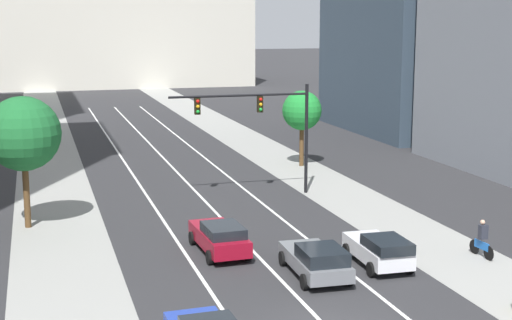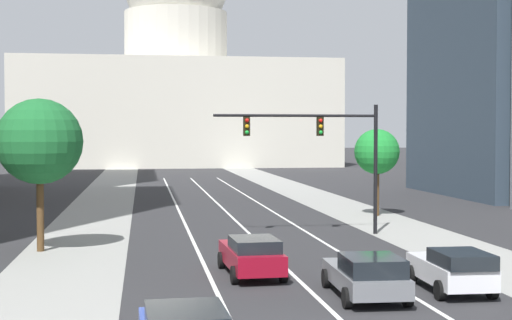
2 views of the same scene
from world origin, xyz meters
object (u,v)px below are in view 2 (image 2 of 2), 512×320
(capitol_building, at_px, (176,86))
(street_tree_near_right, at_px, (377,152))
(street_tree_mid_left, at_px, (40,142))
(car_crimson, at_px, (252,255))
(car_white, at_px, (453,269))
(car_gray, at_px, (367,275))
(traffic_signal_mast, at_px, (325,142))

(capitol_building, height_order, street_tree_near_right, capitol_building)
(street_tree_mid_left, xyz_separation_m, street_tree_near_right, (19.06, 11.74, -0.82))
(car_crimson, relative_size, street_tree_mid_left, 0.69)
(capitol_building, relative_size, car_crimson, 10.52)
(capitol_building, xyz_separation_m, car_white, (4.60, -101.02, -12.03))
(capitol_building, height_order, car_white, capitol_building)
(car_crimson, xyz_separation_m, street_tree_mid_left, (-8.40, 7.03, 4.07))
(capitol_building, relative_size, car_white, 11.92)
(car_gray, relative_size, traffic_signal_mast, 0.54)
(car_white, xyz_separation_m, car_gray, (-3.07, -0.49, -0.03))
(street_tree_mid_left, height_order, street_tree_near_right, street_tree_mid_left)
(car_white, bearing_deg, car_gray, 100.69)
(street_tree_near_right, bearing_deg, car_crimson, -119.58)
(car_gray, relative_size, street_tree_near_right, 0.84)
(car_white, height_order, street_tree_near_right, street_tree_near_right)
(car_gray, bearing_deg, street_tree_near_right, -16.16)
(car_crimson, xyz_separation_m, traffic_signal_mast, (5.28, 10.47, 4.01))
(car_crimson, height_order, car_white, car_crimson)
(traffic_signal_mast, bearing_deg, car_crimson, -116.76)
(traffic_signal_mast, bearing_deg, street_tree_mid_left, -165.90)
(capitol_building, height_order, car_gray, capitol_building)
(car_crimson, relative_size, traffic_signal_mast, 0.55)
(street_tree_near_right, bearing_deg, capitol_building, 96.63)
(car_white, height_order, car_gray, car_white)
(car_crimson, height_order, car_gray, car_crimson)
(car_white, relative_size, street_tree_mid_left, 0.61)
(street_tree_near_right, bearing_deg, street_tree_mid_left, -148.37)
(street_tree_mid_left, distance_m, street_tree_near_right, 22.40)
(capitol_building, relative_size, traffic_signal_mast, 5.79)
(car_crimson, height_order, street_tree_near_right, street_tree_near_right)
(car_crimson, xyz_separation_m, car_white, (6.13, -3.81, 0.00))
(traffic_signal_mast, xyz_separation_m, street_tree_mid_left, (-13.68, -3.44, 0.05))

